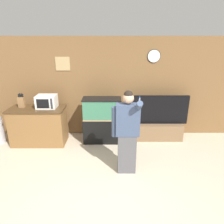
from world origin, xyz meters
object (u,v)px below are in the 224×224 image
Objects in this scene: counter_island at (39,126)px; tv_on_stand at (159,126)px; knife_block at (22,102)px; aquarium_on_stand at (102,120)px; microwave at (47,101)px; person_standing at (127,132)px.

tv_on_stand is (3.06, 0.22, -0.12)m from counter_island.
aquarium_on_stand is (1.97, 0.04, -0.50)m from knife_block.
microwave is at bearing -176.30° from tv_on_stand.
person_standing is at bearing -33.51° from microwave.
counter_island is 1.59m from aquarium_on_stand.
counter_island is 0.81× the size of person_standing.
knife_block is 3.52m from tv_on_stand.
aquarium_on_stand is (1.59, 0.10, 0.11)m from counter_island.
person_standing is at bearing -67.65° from aquarium_on_stand.
person_standing is (2.12, -1.20, 0.40)m from counter_island.
counter_island is 0.67m from microwave.
person_standing is at bearing -29.43° from counter_island.
person_standing reaches higher than aquarium_on_stand.
microwave is 0.40× the size of aquarium_on_stand.
tv_on_stand is (1.48, 0.12, -0.23)m from aquarium_on_stand.
tv_on_stand is at bearing 2.69° from knife_block.
aquarium_on_stand is 0.79× the size of tv_on_stand.
counter_island is 0.72m from knife_block.
knife_block is 0.31× the size of aquarium_on_stand.
aquarium_on_stand is at bearing 112.35° from person_standing.
knife_block reaches higher than microwave.
person_standing is at bearing -26.73° from knife_block.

